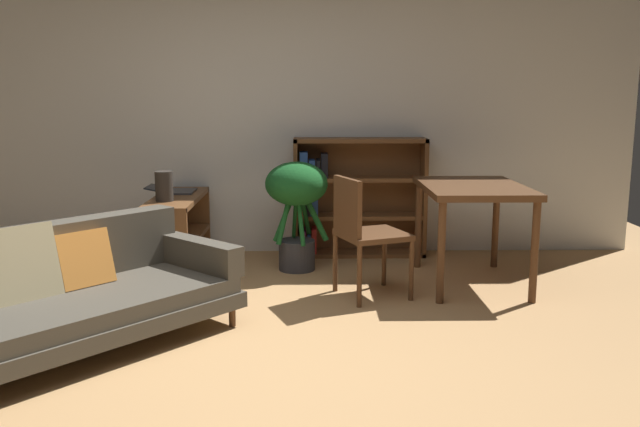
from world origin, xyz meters
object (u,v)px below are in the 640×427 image
bookshelf (352,197)px  dining_table (473,197)px  fabric_couch (61,294)px  open_laptop (174,190)px  desk_speaker (164,186)px  dining_chair_near (364,229)px  potted_floor_plant (297,198)px  media_console (178,234)px

bookshelf → dining_table: bearing=-48.7°
fabric_couch → dining_table: dining_table is taller
open_laptop → desk_speaker: bearing=-87.5°
dining_table → dining_chair_near: (-0.87, -0.34, -0.18)m
potted_floor_plant → open_laptop: bearing=166.2°
dining_chair_near → bookshelf: bearing=90.0°
desk_speaker → dining_chair_near: (1.55, -0.57, -0.24)m
dining_chair_near → bookshelf: size_ratio=0.74×
fabric_couch → desk_speaker: bearing=79.1°
open_laptop → potted_floor_plant: bearing=-13.8°
open_laptop → bookshelf: bearing=10.5°
dining_table → bookshelf: bookshelf is taller
media_console → desk_speaker: (-0.05, -0.24, 0.44)m
media_console → open_laptop: (-0.07, 0.24, 0.34)m
potted_floor_plant → dining_table: (1.37, -0.43, 0.07)m
fabric_couch → bookshelf: size_ratio=1.69×
fabric_couch → dining_table: (2.72, 1.30, 0.36)m
desk_speaker → dining_table: size_ratio=0.22×
dining_chair_near → dining_table: bearing=21.4°
desk_speaker → dining_chair_near: 1.67m
potted_floor_plant → dining_table: potted_floor_plant is taller
media_console → desk_speaker: desk_speaker is taller
open_laptop → dining_table: bearing=-15.9°
fabric_couch → dining_chair_near: bearing=27.4°
dining_table → bookshelf: size_ratio=0.92×
dining_table → bookshelf: bearing=131.3°
desk_speaker → dining_chair_near: size_ratio=0.27×
media_console → potted_floor_plant: size_ratio=1.27×
open_laptop → dining_chair_near: (1.58, -1.04, -0.14)m
open_laptop → desk_speaker: 0.48m
dining_table → dining_chair_near: bearing=-158.6°
bookshelf → dining_chair_near: bearing=-90.0°
dining_chair_near → bookshelf: bookshelf is taller
desk_speaker → media_console: bearing=78.7°
fabric_couch → potted_floor_plant: (1.35, 1.73, 0.29)m
media_console → dining_chair_near: bearing=-28.0°
media_console → dining_table: dining_table is taller
bookshelf → open_laptop: bearing=-169.5°
dining_chair_near → bookshelf: (0.00, 1.33, 0.03)m
fabric_couch → open_laptop: 2.04m
media_console → open_laptop: 0.42m
media_console → bookshelf: bookshelf is taller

